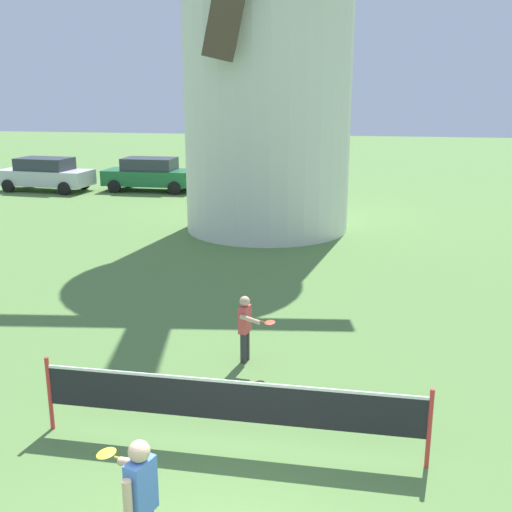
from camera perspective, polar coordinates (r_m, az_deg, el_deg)
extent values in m
cylinder|color=silver|center=(20.81, 1.07, 16.62)|extent=(5.49, 5.49, 10.35)
cylinder|color=red|center=(9.30, -18.62, -12.02)|extent=(0.06, 0.06, 1.10)
cylinder|color=red|center=(8.32, 15.81, -15.19)|extent=(0.06, 0.06, 1.10)
cube|color=black|center=(8.37, -2.52, -13.38)|extent=(5.13, 0.01, 0.55)
cube|color=white|center=(8.24, -2.55, -11.58)|extent=(5.13, 0.02, 0.04)
cube|color=#4C7AD1|center=(6.49, -10.63, -20.31)|extent=(0.26, 0.36, 0.58)
sphere|color=#DBB28E|center=(6.27, -10.81, -17.39)|extent=(0.22, 0.22, 0.22)
cylinder|color=#DBB28E|center=(6.37, -11.83, -21.34)|extent=(0.09, 0.09, 0.43)
cylinder|color=#DBB28E|center=(6.66, -11.05, -18.41)|extent=(0.45, 0.22, 0.17)
cylinder|color=yellow|center=(6.75, -12.26, -17.95)|extent=(0.22, 0.09, 0.04)
ellipsoid|color=yellow|center=(6.88, -13.74, -17.38)|extent=(0.24, 0.28, 0.03)
cylinder|color=#333338|center=(11.05, -0.89, -8.28)|extent=(0.11, 0.11, 0.55)
cylinder|color=#333338|center=(10.93, -1.18, -8.55)|extent=(0.11, 0.11, 0.55)
cube|color=#DB4C4C|center=(10.79, -1.05, -5.88)|extent=(0.20, 0.29, 0.49)
sphere|color=#DBB28E|center=(10.67, -1.06, -4.23)|extent=(0.18, 0.18, 0.18)
cylinder|color=#DBB28E|center=(10.94, -0.68, -5.68)|extent=(0.08, 0.08, 0.37)
cylinder|color=#DBB28E|center=(10.57, -0.56, -5.92)|extent=(0.38, 0.16, 0.14)
cylinder|color=#D84C33|center=(10.52, 0.17, -6.03)|extent=(0.22, 0.07, 0.04)
ellipsoid|color=#D84C33|center=(10.44, 1.30, -6.20)|extent=(0.23, 0.27, 0.03)
cube|color=silver|center=(30.85, -18.94, 6.94)|extent=(4.48, 2.05, 0.70)
cube|color=#2D333D|center=(30.77, -19.04, 8.10)|extent=(2.55, 1.69, 0.56)
cylinder|color=black|center=(30.82, -15.71, 6.53)|extent=(0.61, 0.23, 0.60)
cylinder|color=black|center=(29.39, -17.38, 6.00)|extent=(0.61, 0.23, 0.60)
cylinder|color=black|center=(32.42, -20.25, 6.57)|extent=(0.61, 0.23, 0.60)
cylinder|color=black|center=(31.06, -22.04, 6.05)|extent=(0.61, 0.23, 0.60)
cube|color=#1E6638|center=(29.60, -9.81, 7.22)|extent=(4.28, 1.72, 0.70)
cube|color=#2D333D|center=(29.52, -9.86, 8.43)|extent=(2.40, 1.51, 0.56)
cylinder|color=black|center=(29.98, -6.59, 6.77)|extent=(0.60, 0.18, 0.60)
cylinder|color=black|center=(28.38, -7.60, 6.25)|extent=(0.60, 0.18, 0.60)
cylinder|color=black|center=(30.96, -11.78, 6.81)|extent=(0.60, 0.18, 0.60)
cylinder|color=black|center=(29.41, -13.03, 6.31)|extent=(0.60, 0.18, 0.60)
cube|color=red|center=(28.62, -0.43, 7.17)|extent=(4.06, 1.80, 0.70)
cube|color=#2D333D|center=(28.53, -0.44, 8.42)|extent=(2.29, 1.55, 0.56)
cylinder|color=black|center=(29.24, 2.56, 6.64)|extent=(0.60, 0.20, 0.60)
cylinder|color=black|center=(27.59, 1.98, 6.12)|extent=(0.60, 0.20, 0.60)
cylinder|color=black|center=(29.80, -2.67, 6.80)|extent=(0.60, 0.20, 0.60)
cylinder|color=black|center=(28.17, -3.53, 6.29)|extent=(0.60, 0.20, 0.60)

